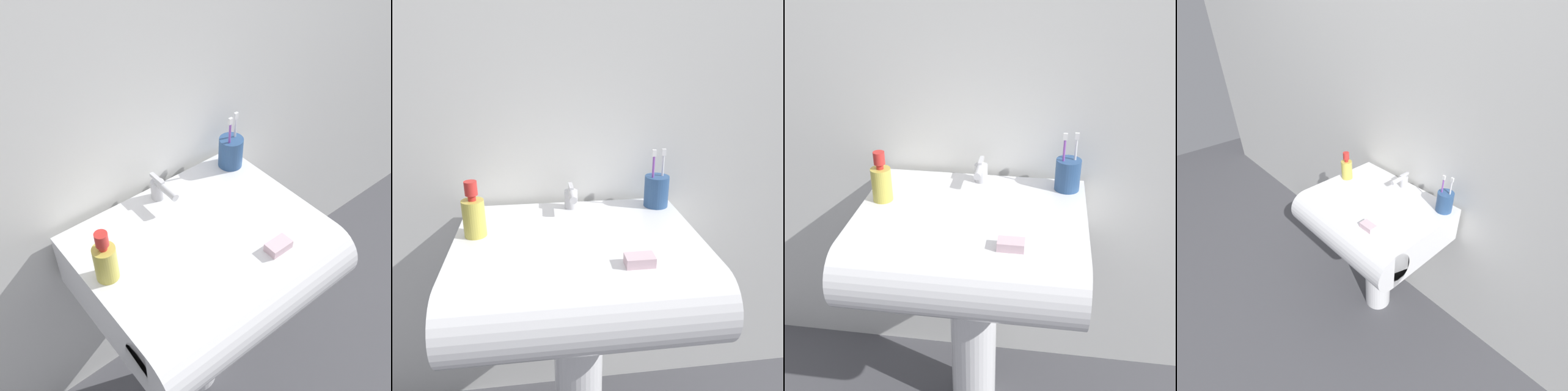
% 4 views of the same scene
% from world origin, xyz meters
% --- Properties ---
extents(wall_back, '(5.00, 0.05, 2.40)m').
position_xyz_m(wall_back, '(0.00, 0.26, 1.20)').
color(wall_back, silver).
rests_on(wall_back, ground).
extents(sink_pedestal, '(0.15, 0.15, 0.59)m').
position_xyz_m(sink_pedestal, '(0.00, 0.00, 0.29)').
color(sink_pedestal, white).
rests_on(sink_pedestal, ground).
extents(sink_basin, '(0.63, 0.53, 0.18)m').
position_xyz_m(sink_basin, '(0.00, -0.06, 0.67)').
color(sink_basin, white).
rests_on(sink_basin, sink_pedestal).
extents(faucet, '(0.04, 0.11, 0.07)m').
position_xyz_m(faucet, '(0.00, 0.16, 0.80)').
color(faucet, silver).
rests_on(faucet, sink_basin).
extents(toothbrush_cup, '(0.07, 0.07, 0.18)m').
position_xyz_m(toothbrush_cup, '(0.26, 0.16, 0.81)').
color(toothbrush_cup, '#2D5184').
rests_on(toothbrush_cup, sink_basin).
extents(soap_bottle, '(0.06, 0.06, 0.15)m').
position_xyz_m(soap_bottle, '(-0.26, 0.02, 0.82)').
color(soap_bottle, gold).
rests_on(soap_bottle, sink_basin).
extents(bar_soap, '(0.07, 0.04, 0.02)m').
position_xyz_m(bar_soap, '(0.12, -0.18, 0.78)').
color(bar_soap, silver).
rests_on(bar_soap, sink_basin).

